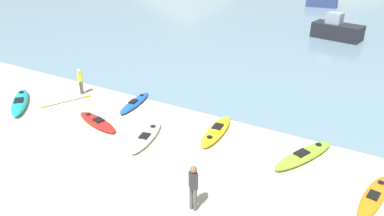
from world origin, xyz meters
The scene contains 14 objects.
ground_plane centered at (0.00, 0.00, 0.00)m, with size 400.00×400.00×0.00m, color #C6B793.
bay_water centered at (0.00, 43.12, 0.03)m, with size 160.00×70.00×0.06m, color slate.
kayak_on_sand_0 centered at (-0.55, 4.47, 0.13)m, with size 1.32×3.02×0.31m.
kayak_on_sand_1 centered at (-3.24, 7.15, 0.13)m, with size 1.00×2.97×0.31m.
kayak_on_sand_2 centered at (1.98, 6.55, 0.14)m, with size 1.08×3.28×0.33m.
kayak_on_sand_3 centered at (6.07, 6.44, 0.17)m, with size 2.07×3.47×0.38m.
kayak_on_sand_4 centered at (-8.64, 4.08, 0.18)m, with size 3.09×3.03×0.40m.
kayak_on_sand_5 centered at (8.90, 5.07, 0.13)m, with size 1.14×2.99×0.31m.
kayak_on_sand_6 centered at (-3.46, 4.46, 0.15)m, with size 2.95×1.47×0.35m.
person_near_foreground centered at (3.59, 1.48, 1.01)m, with size 0.36×0.31×1.77m.
person_near_waterline centered at (-6.81, 6.85, 0.88)m, with size 0.31×0.21×1.54m.
moored_boat_1 centered at (3.72, 26.13, 0.82)m, with size 4.27×2.50×2.16m.
moored_boat_2 centered at (-0.53, 40.33, 0.58)m, with size 3.68×2.41×1.03m.
loose_paddle centered at (-6.76, 5.62, 0.01)m, with size 1.36×2.58×0.03m.
Camera 1 is at (8.47, -7.25, 8.73)m, focal length 35.00 mm.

